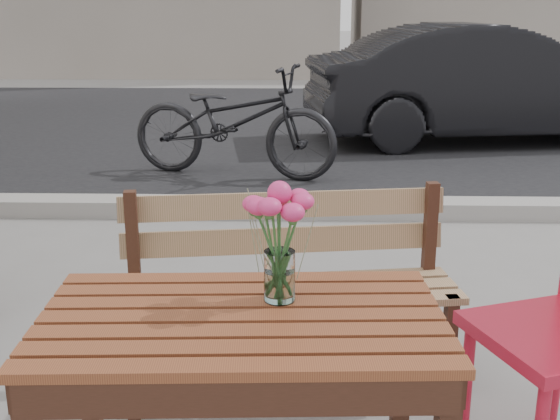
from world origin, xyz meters
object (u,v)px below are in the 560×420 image
object	(u,v)px
main_table	(242,352)
bicycle	(233,121)
main_vase	(280,228)
parked_car	(487,83)

from	to	relation	value
main_table	bicycle	bearing A→B (deg)	92.86
main_vase	bicycle	size ratio (longest dim) A/B	0.18
parked_car	bicycle	bearing A→B (deg)	115.22
main_table	bicycle	world-z (taller)	bicycle
bicycle	parked_car	bearing A→B (deg)	-41.70
main_table	bicycle	distance (m)	4.39
main_vase	parked_car	world-z (taller)	parked_car
main_vase	bicycle	bearing A→B (deg)	96.91
main_vase	parked_car	distance (m)	6.37
main_table	main_vase	distance (m)	0.35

